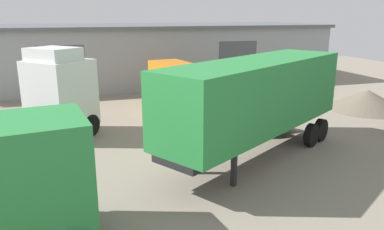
# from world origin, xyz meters

# --- Properties ---
(ground_plane) EXTENTS (60.00, 60.00, 0.00)m
(ground_plane) POSITION_xyz_m (0.00, 0.00, 0.00)
(ground_plane) COLOR gray
(warehouse_building) EXTENTS (30.39, 9.84, 4.78)m
(warehouse_building) POSITION_xyz_m (0.00, 18.66, 2.40)
(warehouse_building) COLOR #93999E
(warehouse_building) RESTS_ON ground_plane
(tractor_unit_white) EXTENTS (6.47, 6.28, 4.21)m
(tractor_unit_white) POSITION_xyz_m (-6.81, 4.66, 1.98)
(tractor_unit_white) COLOR silver
(tractor_unit_white) RESTS_ON ground_plane
(container_trailer_green) EXTENTS (9.41, 7.12, 3.99)m
(container_trailer_green) POSITION_xyz_m (0.99, -0.34, 2.54)
(container_trailer_green) COLOR #28843D
(container_trailer_green) RESTS_ON ground_plane
(delivery_van_orange) EXTENTS (2.81, 5.51, 2.74)m
(delivery_van_orange) POSITION_xyz_m (0.28, 8.49, 1.48)
(delivery_van_orange) COLOR orange
(delivery_van_orange) RESTS_ON ground_plane
(gravel_pile) EXTENTS (4.74, 4.74, 1.20)m
(gravel_pile) POSITION_xyz_m (11.20, 4.97, 0.60)
(gravel_pile) COLOR #665B4C
(gravel_pile) RESTS_ON ground_plane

